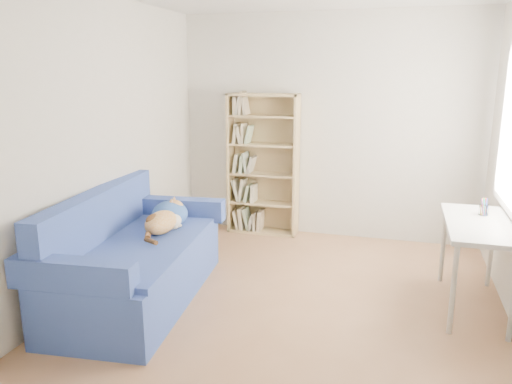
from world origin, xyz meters
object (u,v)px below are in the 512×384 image
at_px(bookshelf, 263,170).
at_px(pen_cup, 484,209).
at_px(desk, 478,232).
at_px(sofa, 135,259).

relative_size(bookshelf, pen_cup, 11.24).
bearing_deg(pen_cup, desk, -104.90).
distance_m(sofa, desk, 2.88).
distance_m(bookshelf, pen_cup, 2.59).
bearing_deg(sofa, pen_cup, 10.82).
bearing_deg(pen_cup, bookshelf, 151.61).
relative_size(sofa, desk, 1.79).
relative_size(bookshelf, desk, 1.51).
xyz_separation_m(sofa, bookshelf, (0.58, 2.07, 0.42)).
xyz_separation_m(bookshelf, desk, (2.22, -1.46, -0.11)).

